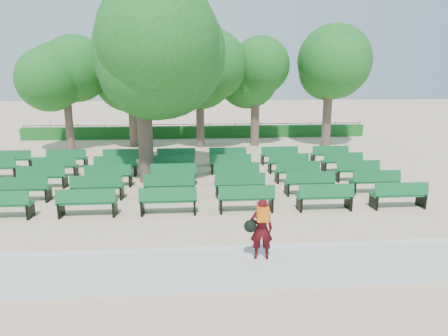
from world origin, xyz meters
The scene contains 9 objects.
ground centered at (0.00, 0.00, 0.00)m, with size 120.00×120.00×0.00m, color #D2AD8B.
paving centered at (0.00, -7.40, 0.03)m, with size 30.00×2.20×0.06m, color beige.
curb centered at (0.00, -6.25, 0.05)m, with size 30.00×0.12×0.10m, color silver.
hedge centered at (0.00, 14.00, 0.45)m, with size 26.00×0.70×0.90m, color #185D20.
fence centered at (0.00, 14.40, 0.00)m, with size 26.00×0.10×1.02m, color black, non-canonical shape.
tree_line centered at (0.00, 10.00, 0.00)m, with size 21.80×6.80×7.04m, color #1C6920, non-canonical shape.
bench_array centered at (-1.29, 0.62, 0.10)m, with size 1.99×0.64×1.25m.
tree_among centered at (-2.48, 1.31, 5.23)m, with size 5.85×5.85×7.89m.
person centered at (1.30, -6.97, 0.90)m, with size 0.78×0.48×1.62m.
Camera 1 is at (-0.43, -16.49, 4.75)m, focal length 32.00 mm.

